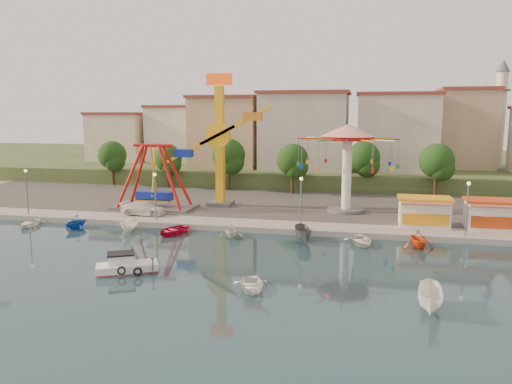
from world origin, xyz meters
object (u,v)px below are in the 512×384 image
(pirate_ship_ride, at_px, (154,178))
(wave_swinger, at_px, (347,148))
(rowboat_a, at_px, (252,285))
(skiff, at_px, (431,299))
(kamikaze_tower, at_px, (223,145))
(van, at_px, (144,209))
(cabin_motorboat, at_px, (126,267))

(pirate_ship_ride, height_order, wave_swinger, wave_swinger)
(rowboat_a, height_order, skiff, skiff)
(kamikaze_tower, bearing_deg, van, -135.60)
(wave_swinger, height_order, van, wave_swinger)
(wave_swinger, xyz_separation_m, cabin_motorboat, (-15.95, -25.08, -7.76))
(wave_swinger, height_order, skiff, wave_swinger)
(kamikaze_tower, relative_size, van, 3.17)
(pirate_ship_ride, relative_size, van, 1.92)
(wave_swinger, xyz_separation_m, skiff, (6.43, -28.06, -7.39))
(cabin_motorboat, height_order, rowboat_a, cabin_motorboat)
(cabin_motorboat, bearing_deg, van, 82.89)
(cabin_motorboat, relative_size, van, 0.95)
(pirate_ship_ride, bearing_deg, kamikaze_tower, 22.25)
(wave_swinger, bearing_deg, van, -162.79)
(rowboat_a, bearing_deg, skiff, -22.95)
(pirate_ship_ride, relative_size, rowboat_a, 2.87)
(kamikaze_tower, bearing_deg, wave_swinger, -1.08)
(kamikaze_tower, xyz_separation_m, rowboat_a, (9.87, -27.09, -7.96))
(pirate_ship_ride, bearing_deg, wave_swinger, 7.25)
(pirate_ship_ride, xyz_separation_m, skiff, (29.67, -25.10, -3.59))
(cabin_motorboat, xyz_separation_m, rowboat_a, (10.52, -1.72, -0.08))
(skiff, bearing_deg, van, 150.73)
(cabin_motorboat, height_order, van, van)
(pirate_ship_ride, relative_size, wave_swinger, 0.86)
(kamikaze_tower, height_order, cabin_motorboat, kamikaze_tower)
(pirate_ship_ride, xyz_separation_m, rowboat_a, (17.81, -23.84, -4.03))
(van, bearing_deg, cabin_motorboat, -159.04)
(cabin_motorboat, bearing_deg, wave_swinger, 29.56)
(skiff, distance_m, van, 36.01)
(wave_swinger, relative_size, rowboat_a, 3.33)
(kamikaze_tower, height_order, skiff, kamikaze_tower)
(wave_swinger, relative_size, skiff, 2.77)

